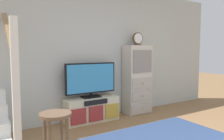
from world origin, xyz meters
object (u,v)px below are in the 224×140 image
at_px(desk_clock, 138,39).
at_px(bar_stool_near, 56,130).
at_px(television, 91,79).
at_px(media_console, 92,109).
at_px(side_cabinet, 137,80).

bearing_deg(desk_clock, bar_stool_near, -146.59).
bearing_deg(desk_clock, television, 178.52).
bearing_deg(bar_stool_near, media_console, 52.26).
distance_m(media_console, desk_clock, 1.78).
relative_size(television, bar_stool_near, 1.45).
xyz_separation_m(desk_clock, bar_stool_near, (-2.28, -1.50, -1.10)).
xyz_separation_m(television, bar_stool_near, (-1.17, -1.53, -0.30)).
xyz_separation_m(media_console, desk_clock, (1.11, -0.00, 1.40)).
xyz_separation_m(side_cabinet, bar_stool_near, (-2.29, -1.52, -0.21)).
relative_size(side_cabinet, desk_clock, 5.35).
distance_m(desk_clock, bar_stool_near, 2.94).
relative_size(media_console, television, 1.02).
bearing_deg(television, desk_clock, -1.48).
bearing_deg(desk_clock, media_console, 179.75).
relative_size(media_console, side_cabinet, 0.71).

